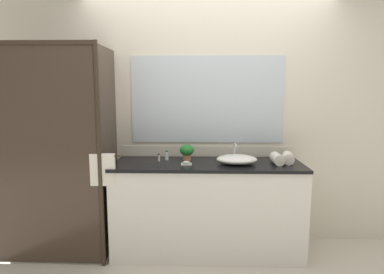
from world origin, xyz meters
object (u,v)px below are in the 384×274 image
(rolled_towel_middle, at_px, (277,159))
(faucet, at_px, (235,154))
(amenity_bottle_body_wash, at_px, (159,158))
(amenity_bottle_conditioner, at_px, (167,155))
(rolled_towel_near_edge, at_px, (288,158))
(potted_plant, at_px, (187,151))
(sink_basin, at_px, (237,159))
(soap_dish, at_px, (186,163))

(rolled_towel_middle, bearing_deg, faucet, 155.20)
(amenity_bottle_body_wash, distance_m, rolled_towel_middle, 1.13)
(amenity_bottle_conditioner, relative_size, rolled_towel_near_edge, 0.50)
(potted_plant, bearing_deg, sink_basin, -16.28)
(faucet, relative_size, amenity_bottle_conditioner, 1.78)
(sink_basin, height_order, amenity_bottle_body_wash, sink_basin)
(faucet, distance_m, rolled_towel_near_edge, 0.51)
(potted_plant, relative_size, rolled_towel_middle, 0.80)
(faucet, height_order, amenity_bottle_conditioner, faucet)
(rolled_towel_near_edge, bearing_deg, amenity_bottle_body_wash, 177.10)
(faucet, height_order, rolled_towel_middle, faucet)
(amenity_bottle_conditioner, height_order, rolled_towel_middle, rolled_towel_middle)
(amenity_bottle_conditioner, bearing_deg, potted_plant, -4.30)
(potted_plant, bearing_deg, rolled_towel_near_edge, -6.25)
(amenity_bottle_conditioner, bearing_deg, amenity_bottle_body_wash, -140.69)
(sink_basin, xyz_separation_m, rolled_towel_near_edge, (0.49, 0.03, 0.01))
(amenity_bottle_conditioner, xyz_separation_m, amenity_bottle_body_wash, (-0.07, -0.06, -0.01))
(amenity_bottle_conditioner, xyz_separation_m, rolled_towel_middle, (1.05, -0.16, 0.01))
(potted_plant, relative_size, soap_dish, 1.57)
(potted_plant, distance_m, soap_dish, 0.21)
(faucet, bearing_deg, amenity_bottle_conditioner, -178.40)
(soap_dish, distance_m, rolled_towel_middle, 0.85)
(potted_plant, height_order, soap_dish, potted_plant)
(amenity_bottle_body_wash, distance_m, rolled_towel_near_edge, 1.24)
(sink_basin, height_order, faucet, faucet)
(soap_dish, bearing_deg, rolled_towel_near_edge, 5.27)
(soap_dish, height_order, amenity_bottle_conditioner, amenity_bottle_conditioner)
(faucet, distance_m, amenity_bottle_conditioner, 0.68)
(faucet, xyz_separation_m, amenity_bottle_body_wash, (-0.75, -0.08, -0.02))
(sink_basin, height_order, soap_dish, sink_basin)
(sink_basin, height_order, rolled_towel_near_edge, rolled_towel_near_edge)
(rolled_towel_near_edge, xyz_separation_m, rolled_towel_middle, (-0.11, -0.04, -0.00))
(rolled_towel_middle, bearing_deg, soap_dish, -176.39)
(amenity_bottle_body_wash, bearing_deg, sink_basin, -7.32)
(rolled_towel_near_edge, bearing_deg, amenity_bottle_conditioner, 174.09)
(faucet, xyz_separation_m, rolled_towel_near_edge, (0.49, -0.14, -0.00))
(sink_basin, bearing_deg, amenity_bottle_body_wash, 172.68)
(potted_plant, bearing_deg, amenity_bottle_body_wash, -171.02)
(rolled_towel_near_edge, height_order, rolled_towel_middle, rolled_towel_near_edge)
(amenity_bottle_conditioner, height_order, amenity_bottle_body_wash, amenity_bottle_conditioner)
(potted_plant, xyz_separation_m, rolled_towel_middle, (0.85, -0.14, -0.04))
(amenity_bottle_conditioner, distance_m, amenity_bottle_body_wash, 0.09)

